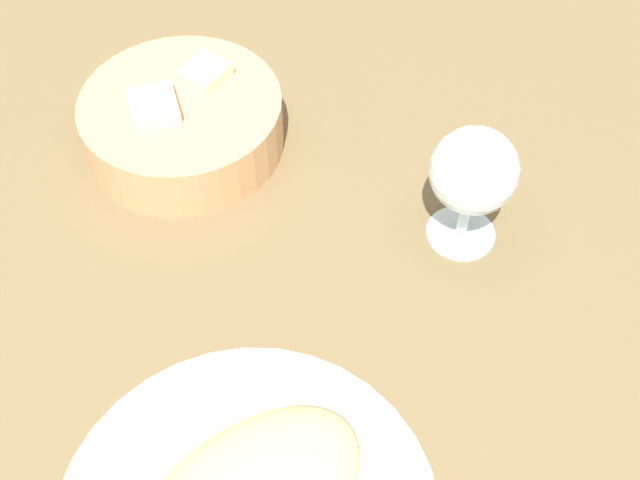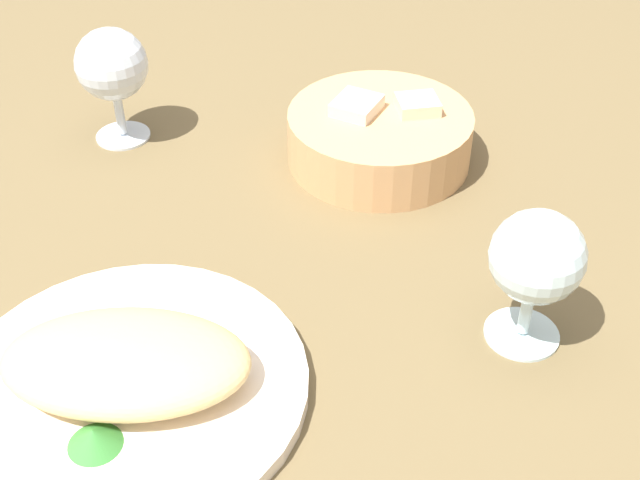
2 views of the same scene
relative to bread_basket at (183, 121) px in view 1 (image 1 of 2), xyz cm
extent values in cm
cube|color=brown|center=(-14.21, -17.31, -3.96)|extent=(140.00, 140.00, 2.00)
cylinder|color=tan|center=(-0.01, -0.04, -0.14)|extent=(19.53, 19.53, 5.64)
cube|color=beige|center=(3.89, 0.33, 2.00)|extent=(4.54, 4.16, 4.21)
cube|color=beige|center=(-2.46, 0.66, 1.68)|extent=(6.20, 6.36, 4.80)
cylinder|color=silver|center=(8.45, -27.50, -2.66)|extent=(6.30, 6.30, 0.60)
cylinder|color=silver|center=(8.45, -27.50, -0.28)|extent=(1.00, 1.00, 4.17)
sphere|color=silver|center=(8.45, -27.50, 5.62)|extent=(7.62, 7.62, 7.62)
camera|label=1|loc=(-35.41, -48.54, 56.77)|focal=46.51mm
camera|label=2|loc=(-12.34, -76.98, 48.11)|focal=48.02mm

